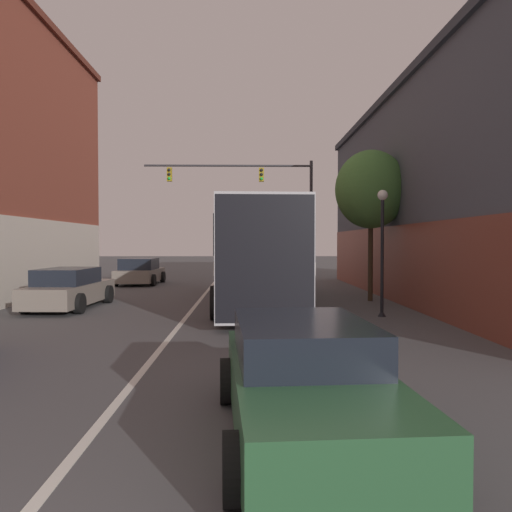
% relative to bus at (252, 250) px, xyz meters
% --- Properties ---
extents(lane_center_line, '(0.14, 43.05, 0.01)m').
position_rel_bus_xyz_m(lane_center_line, '(-2.04, -0.92, -1.96)').
color(lane_center_line, silver).
rests_on(lane_center_line, ground_plane).
extents(building_right_storefront, '(8.24, 22.85, 8.28)m').
position_rel_bus_xyz_m(building_right_storefront, '(9.38, 1.11, 2.29)').
color(building_right_storefront, '#4C515B').
rests_on(building_right_storefront, ground_plane).
extents(bus, '(3.18, 12.93, 3.50)m').
position_rel_bus_xyz_m(bus, '(0.00, 0.00, 0.00)').
color(bus, '#B7B7BC').
rests_on(bus, ground_plane).
extents(hatchback_foreground, '(2.13, 4.48, 1.34)m').
position_rel_bus_xyz_m(hatchback_foreground, '(0.46, -12.84, -1.32)').
color(hatchback_foreground, '#285633').
rests_on(hatchback_foreground, ground_plane).
extents(parked_car_left_near, '(2.09, 4.73, 1.38)m').
position_rel_bus_xyz_m(parked_car_left_near, '(-6.31, -1.32, -1.30)').
color(parked_car_left_near, slate).
rests_on(parked_car_left_near, ground_plane).
extents(parked_car_left_mid, '(2.29, 4.02, 1.41)m').
position_rel_bus_xyz_m(parked_car_left_mid, '(-5.98, 8.44, -1.30)').
color(parked_car_left_mid, slate).
rests_on(parked_car_left_mid, ground_plane).
extents(traffic_signal_gantry, '(9.80, 0.36, 7.03)m').
position_rel_bus_xyz_m(traffic_signal_gantry, '(0.68, 10.59, 3.18)').
color(traffic_signal_gantry, '#333338').
rests_on(traffic_signal_gantry, ground_plane).
extents(street_lamp, '(0.31, 0.31, 3.86)m').
position_rel_bus_xyz_m(street_lamp, '(3.92, -3.46, 0.28)').
color(street_lamp, black).
rests_on(street_lamp, ground_plane).
extents(street_tree_near, '(2.74, 2.47, 5.81)m').
position_rel_bus_xyz_m(street_tree_near, '(4.58, 0.60, 2.32)').
color(street_tree_near, '#3D2D1E').
rests_on(street_tree_near, ground_plane).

